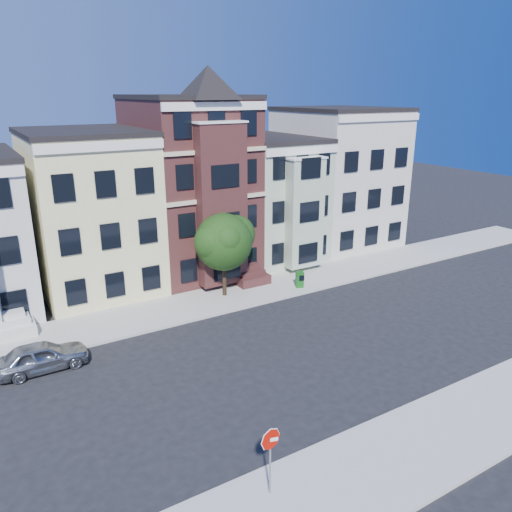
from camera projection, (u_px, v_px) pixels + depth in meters
ground at (310, 349)px, 25.38m from camera, size 120.00×120.00×0.00m
far_sidewalk at (235, 296)px, 31.86m from camera, size 60.00×4.00×0.15m
near_sidewalk at (439, 436)px, 18.86m from camera, size 60.00×4.00×0.15m
house_yellow at (90, 213)px, 32.16m from camera, size 7.00×9.00×10.00m
house_brown at (189, 188)px, 35.29m from camera, size 7.00×9.00×12.00m
house_green at (267, 199)px, 38.95m from camera, size 6.00×9.00×9.00m
house_cream at (337, 179)px, 42.08m from camera, size 8.00×9.00×11.00m
street_tree at (224, 246)px, 30.77m from camera, size 7.48×7.48×6.56m
parked_car at (42, 356)px, 23.30m from camera, size 4.14×1.67×1.41m
newspaper_box at (300, 279)px, 32.92m from camera, size 0.62×0.59×1.08m
stop_sign at (270, 457)px, 15.66m from camera, size 0.77×0.30×2.78m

